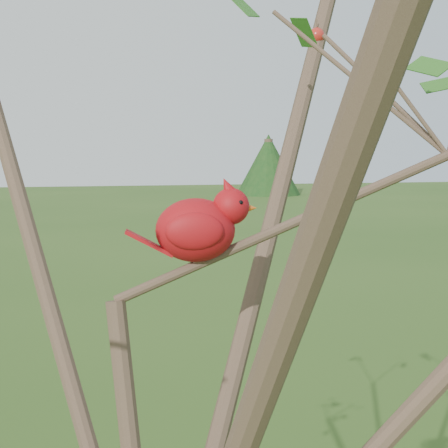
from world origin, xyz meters
name	(u,v)px	position (x,y,z in m)	size (l,w,h in m)	color
crabapple_tree	(168,207)	(0.03, -0.02, 2.12)	(2.35, 2.05, 2.95)	#432F24
cardinal	(200,227)	(0.10, 0.09, 2.08)	(0.23, 0.13, 0.16)	#B10F11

